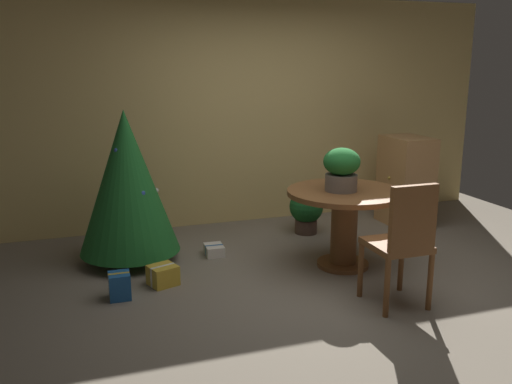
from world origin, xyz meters
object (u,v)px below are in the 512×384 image
gift_box_blue (120,286)px  round_dining_table (345,213)px  wooden_chair_near (403,239)px  wooden_cabinet (406,181)px  holiday_tree (127,182)px  gift_box_gold (163,275)px  flower_vase (341,168)px  potted_plant (306,209)px  gift_box_cream (214,250)px

gift_box_blue → round_dining_table: bearing=1.9°
wooden_chair_near → wooden_cabinet: 2.36m
round_dining_table → wooden_chair_near: wooden_chair_near is taller
holiday_tree → gift_box_gold: size_ratio=5.21×
flower_vase → wooden_cabinet: bearing=36.4°
wooden_chair_near → potted_plant: wooden_chair_near is taller
wooden_chair_near → gift_box_blue: 2.28m
wooden_chair_near → wooden_cabinet: wooden_cabinet is taller
potted_plant → gift_box_blue: bearing=-152.5°
round_dining_table → wooden_cabinet: (1.33, 1.01, 0.00)m
round_dining_table → potted_plant: 1.08m
wooden_chair_near → gift_box_gold: wooden_chair_near is taller
round_dining_table → wooden_chair_near: bearing=-90.0°
wooden_chair_near → gift_box_blue: (-2.05, 0.87, -0.45)m
gift_box_blue → potted_plant: bearing=27.5°
wooden_cabinet → potted_plant: wooden_cabinet is taller
wooden_chair_near → potted_plant: size_ratio=2.02×
gift_box_cream → potted_plant: (1.16, 0.37, 0.22)m
holiday_tree → potted_plant: 2.04m
round_dining_table → gift_box_gold: bearing=176.6°
wooden_cabinet → round_dining_table: bearing=-142.7°
wooden_chair_near → gift_box_cream: (-1.07, 1.62, -0.51)m
flower_vase → gift_box_gold: 1.84m
holiday_tree → round_dining_table: bearing=-22.7°
flower_vase → round_dining_table: bearing=4.3°
wooden_cabinet → potted_plant: bearing=178.4°
gift_box_cream → wooden_chair_near: bearing=-56.4°
wooden_chair_near → gift_box_cream: size_ratio=4.21×
gift_box_gold → gift_box_blue: (-0.38, -0.16, 0.02)m
wooden_chair_near → gift_box_blue: size_ratio=4.64×
wooden_chair_near → flower_vase: bearing=93.1°
flower_vase → gift_box_cream: flower_vase is taller
gift_box_gold → wooden_cabinet: wooden_cabinet is taller
wooden_chair_near → gift_box_blue: bearing=157.0°
round_dining_table → gift_box_blue: round_dining_table is taller
flower_vase → potted_plant: bearing=82.6°
gift_box_cream → holiday_tree: bearing=172.5°
flower_vase → gift_box_cream: bearing=146.3°
round_dining_table → potted_plant: (0.09, 1.05, -0.24)m
flower_vase → gift_box_blue: size_ratio=1.82×
round_dining_table → gift_box_cream: size_ratio=4.48×
holiday_tree → wooden_cabinet: holiday_tree is taller
holiday_tree → gift_box_gold: 0.99m
flower_vase → wooden_cabinet: flower_vase is taller
flower_vase → potted_plant: 1.26m
potted_plant → holiday_tree: bearing=-172.2°
wooden_chair_near → gift_box_cream: 2.00m
flower_vase → wooden_chair_near: bearing=-86.9°
wooden_chair_near → round_dining_table: bearing=90.0°
gift_box_blue → wooden_cabinet: wooden_cabinet is taller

